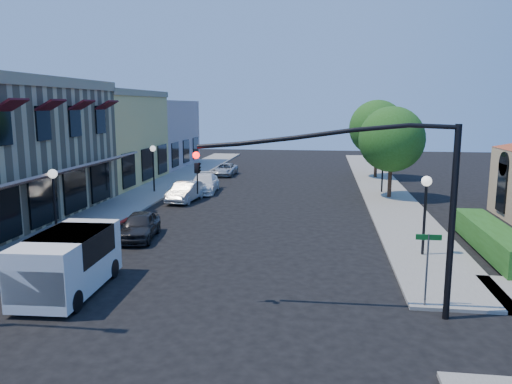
# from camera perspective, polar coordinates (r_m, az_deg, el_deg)

# --- Properties ---
(ground) EXTENTS (120.00, 120.00, 0.00)m
(ground) POSITION_cam_1_polar(r_m,az_deg,el_deg) (15.76, -8.44, -14.71)
(ground) COLOR black
(ground) RESTS_ON ground
(sidewalk_left) EXTENTS (3.50, 50.00, 0.12)m
(sidewalk_left) POSITION_cam_1_polar(r_m,az_deg,el_deg) (43.21, -9.68, 1.14)
(sidewalk_left) COLOR gray
(sidewalk_left) RESTS_ON ground
(sidewalk_right) EXTENTS (3.50, 50.00, 0.12)m
(sidewalk_right) POSITION_cam_1_polar(r_m,az_deg,el_deg) (41.51, 14.05, 0.62)
(sidewalk_right) COLOR gray
(sidewalk_right) RESTS_ON ground
(curb_red_strip) EXTENTS (0.25, 10.00, 0.06)m
(curb_red_strip) POSITION_cam_1_polar(r_m,az_deg,el_deg) (25.24, -18.57, -5.64)
(curb_red_strip) COLOR maroon
(curb_red_strip) RESTS_ON ground
(yellow_stucco_building) EXTENTS (10.00, 12.00, 7.60)m
(yellow_stucco_building) POSITION_cam_1_polar(r_m,az_deg,el_deg) (44.41, -18.60, 5.85)
(yellow_stucco_building) COLOR #E5C967
(yellow_stucco_building) RESTS_ON ground
(pink_stucco_building) EXTENTS (10.00, 12.00, 7.00)m
(pink_stucco_building) POSITION_cam_1_polar(r_m,az_deg,el_deg) (55.42, -13.09, 6.50)
(pink_stucco_building) COLOR #C7A196
(pink_stucco_building) RESTS_ON ground
(hedge) EXTENTS (1.40, 8.00, 1.10)m
(hedge) POSITION_cam_1_polar(r_m,az_deg,el_deg) (24.84, 25.35, -6.34)
(hedge) COLOR #214F16
(hedge) RESTS_ON ground
(street_tree_a) EXTENTS (4.56, 4.56, 6.48)m
(street_tree_a) POSITION_cam_1_polar(r_m,az_deg,el_deg) (36.12, 15.25, 5.83)
(street_tree_a) COLOR black
(street_tree_a) RESTS_ON ground
(street_tree_b) EXTENTS (4.94, 4.94, 7.02)m
(street_tree_b) POSITION_cam_1_polar(r_m,az_deg,el_deg) (46.02, 13.68, 7.14)
(street_tree_b) COLOR black
(street_tree_b) RESTS_ON ground
(signal_mast_arm) EXTENTS (8.01, 0.39, 6.00)m
(signal_mast_arm) POSITION_cam_1_polar(r_m,az_deg,el_deg) (15.52, 14.04, 0.53)
(signal_mast_arm) COLOR black
(signal_mast_arm) RESTS_ON ground
(street_name_sign) EXTENTS (0.80, 0.06, 2.50)m
(street_name_sign) POSITION_cam_1_polar(r_m,az_deg,el_deg) (16.99, 19.00, -7.19)
(street_name_sign) COLOR #595B5E
(street_name_sign) RESTS_ON ground
(lamppost_left_near) EXTENTS (0.44, 0.44, 3.57)m
(lamppost_left_near) POSITION_cam_1_polar(r_m,az_deg,el_deg) (25.42, -22.14, 0.57)
(lamppost_left_near) COLOR black
(lamppost_left_near) RESTS_ON ground
(lamppost_left_far) EXTENTS (0.44, 0.44, 3.57)m
(lamppost_left_far) POSITION_cam_1_polar(r_m,az_deg,el_deg) (38.09, -11.68, 3.97)
(lamppost_left_far) COLOR black
(lamppost_left_far) RESTS_ON ground
(lamppost_right_near) EXTENTS (0.44, 0.44, 3.57)m
(lamppost_right_near) POSITION_cam_1_polar(r_m,az_deg,el_deg) (22.50, 18.84, -0.36)
(lamppost_right_near) COLOR black
(lamppost_right_near) RESTS_ON ground
(lamppost_right_far) EXTENTS (0.44, 0.44, 3.57)m
(lamppost_right_far) POSITION_cam_1_polar(r_m,az_deg,el_deg) (38.18, 14.32, 3.88)
(lamppost_right_far) COLOR black
(lamppost_right_far) RESTS_ON ground
(white_van) EXTENTS (2.31, 4.88, 2.12)m
(white_van) POSITION_cam_1_polar(r_m,az_deg,el_deg) (18.74, -20.75, -7.21)
(white_van) COLOR silver
(white_van) RESTS_ON ground
(parked_car_a) EXTENTS (2.07, 4.07, 1.33)m
(parked_car_a) POSITION_cam_1_polar(r_m,az_deg,el_deg) (25.33, -13.15, -3.77)
(parked_car_a) COLOR black
(parked_car_a) RESTS_ON ground
(parked_car_b) EXTENTS (1.89, 4.24, 1.35)m
(parked_car_b) POSITION_cam_1_polar(r_m,az_deg,el_deg) (34.54, -8.04, 0.03)
(parked_car_b) COLOR #B4B8B9
(parked_car_b) RESTS_ON ground
(parked_car_c) EXTENTS (2.27, 4.86, 1.37)m
(parked_car_c) POSITION_cam_1_polar(r_m,az_deg,el_deg) (37.95, -5.95, 0.98)
(parked_car_c) COLOR white
(parked_car_c) RESTS_ON ground
(parked_car_d) EXTENTS (1.93, 4.11, 1.13)m
(parked_car_d) POSITION_cam_1_polar(r_m,az_deg,el_deg) (47.03, -3.57, 2.59)
(parked_car_d) COLOR #B6B8BC
(parked_car_d) RESTS_ON ground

